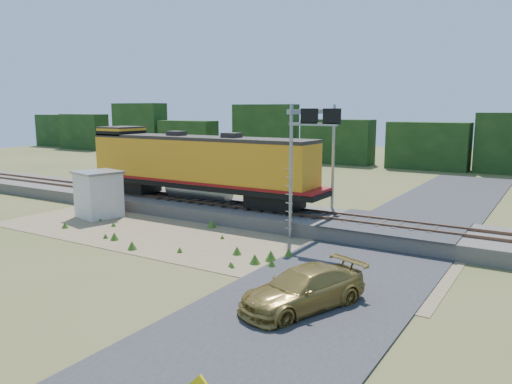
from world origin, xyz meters
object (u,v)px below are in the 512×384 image
Objects in this scene: shed at (99,194)px; car at (303,289)px; locomotive at (195,164)px; signal_gantry at (315,137)px.

shed is 18.94m from car.
signal_gantry is (9.06, -0.67, 2.11)m from locomotive.
locomotive is at bearing 162.24° from car.
signal_gantry is at bearing 134.74° from car.
signal_gantry is at bearing 29.17° from shed.
locomotive is 5.97× the size of shed.
locomotive is 6.46m from shed.
car is at bearing -66.50° from signal_gantry.
car is (4.48, -10.29, -4.65)m from signal_gantry.
car is at bearing -39.01° from locomotive.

